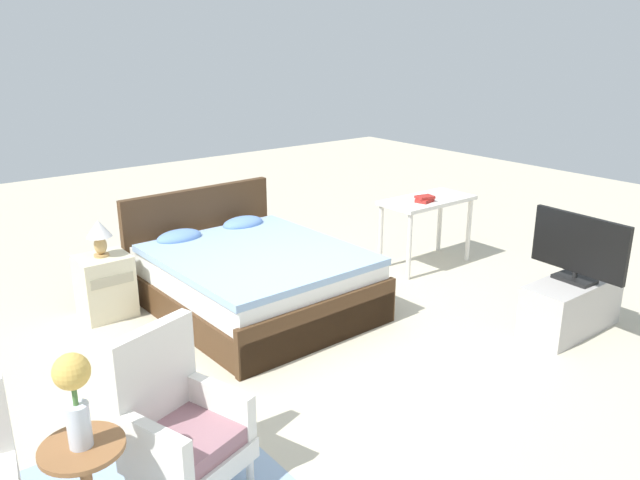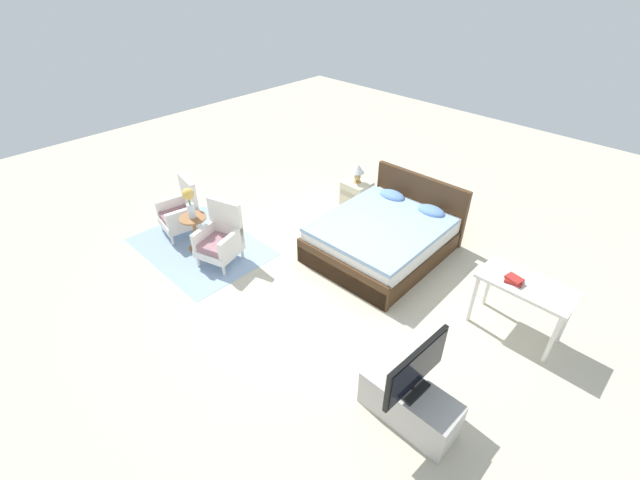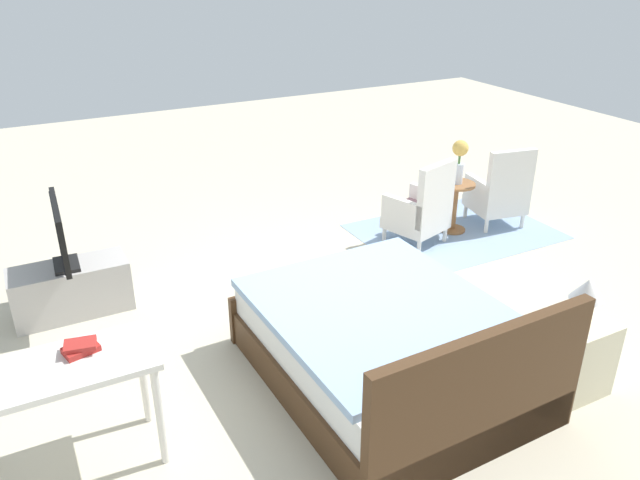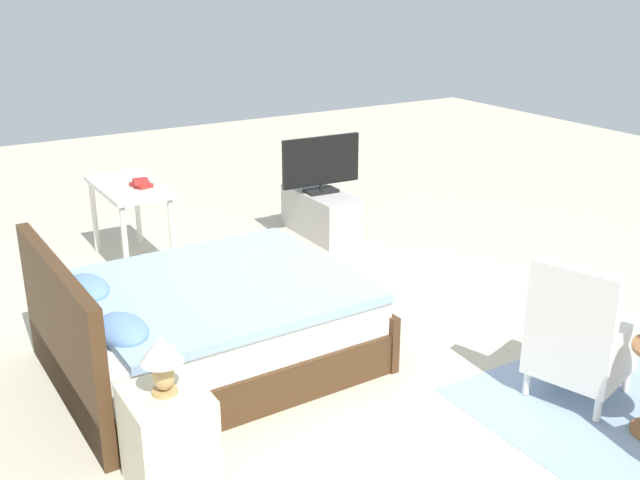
# 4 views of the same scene
# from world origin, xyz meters

# --- Properties ---
(ground_plane) EXTENTS (16.00, 16.00, 0.00)m
(ground_plane) POSITION_xyz_m (0.00, 0.00, 0.00)
(ground_plane) COLOR beige
(floor_rug) EXTENTS (2.10, 1.50, 0.01)m
(floor_rug) POSITION_xyz_m (-2.01, -0.83, 0.00)
(floor_rug) COLOR #8EA8C6
(floor_rug) RESTS_ON ground_plane
(bed) EXTENTS (1.66, 2.04, 0.96)m
(bed) POSITION_xyz_m (0.12, 1.05, 0.30)
(bed) COLOR #472D19
(bed) RESTS_ON ground_plane
(armchair_by_window_left) EXTENTS (0.63, 0.63, 0.92)m
(armchair_by_window_left) POSITION_xyz_m (-2.55, -0.77, 0.38)
(armchair_by_window_left) COLOR white
(armchair_by_window_left) RESTS_ON floor_rug
(armchair_by_window_right) EXTENTS (0.68, 0.68, 0.92)m
(armchair_by_window_right) POSITION_xyz_m (-1.47, -0.77, 0.38)
(armchair_by_window_right) COLOR white
(armchair_by_window_right) RESTS_ON floor_rug
(side_table) EXTENTS (0.40, 0.40, 0.56)m
(side_table) POSITION_xyz_m (-2.01, -0.87, 0.35)
(side_table) COLOR #936038
(side_table) RESTS_ON ground_plane
(flower_vase) EXTENTS (0.17, 0.17, 0.48)m
(flower_vase) POSITION_xyz_m (-2.01, -0.87, 0.86)
(flower_vase) COLOR silver
(flower_vase) RESTS_ON side_table
(nightstand) EXTENTS (0.44, 0.41, 0.56)m
(nightstand) POSITION_xyz_m (-0.98, 1.71, 0.28)
(nightstand) COLOR beige
(nightstand) RESTS_ON ground_plane
(table_lamp) EXTENTS (0.22, 0.22, 0.33)m
(table_lamp) POSITION_xyz_m (-0.98, 1.71, 0.77)
(table_lamp) COLOR tan
(table_lamp) RESTS_ON nightstand
(tv_stand) EXTENTS (0.96, 0.40, 0.45)m
(tv_stand) POSITION_xyz_m (1.99, -1.03, 0.23)
(tv_stand) COLOR #B7B2AD
(tv_stand) RESTS_ON ground_plane
(tv_flatscreen) EXTENTS (0.22, 0.84, 0.57)m
(tv_flatscreen) POSITION_xyz_m (2.00, -1.03, 0.75)
(tv_flatscreen) COLOR black
(tv_flatscreen) RESTS_ON tv_stand
(vanity_desk) EXTENTS (1.04, 0.52, 0.74)m
(vanity_desk) POSITION_xyz_m (2.23, 0.85, 0.63)
(vanity_desk) COLOR silver
(vanity_desk) RESTS_ON ground_plane
(book_stack) EXTENTS (0.22, 0.17, 0.06)m
(book_stack) POSITION_xyz_m (2.10, 0.77, 0.78)
(book_stack) COLOR #AD2823
(book_stack) RESTS_ON vanity_desk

